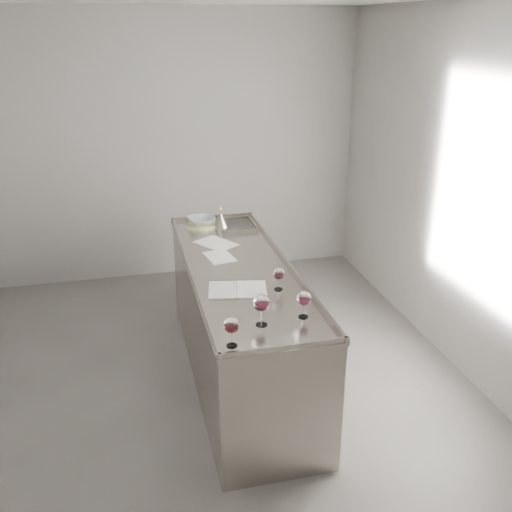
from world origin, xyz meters
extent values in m
cube|color=#595654|center=(0.00, 0.00, -0.01)|extent=(4.50, 5.00, 0.02)
cube|color=#969491|center=(0.00, 2.51, 1.40)|extent=(4.50, 0.02, 2.80)
cube|color=#969491|center=(2.26, 0.00, 1.40)|extent=(0.02, 5.00, 2.80)
cube|color=#9F988F|center=(0.50, 0.30, 0.46)|extent=(0.75, 2.40, 0.92)
cube|color=#9F988F|center=(0.50, 0.30, 0.93)|extent=(0.77, 2.42, 0.02)
cube|color=#9F988F|center=(0.50, -0.89, 0.96)|extent=(0.77, 0.02, 0.03)
cube|color=#9F988F|center=(0.50, 1.49, 0.96)|extent=(0.77, 0.02, 0.03)
cube|color=#9F988F|center=(0.14, 0.30, 0.96)|extent=(0.02, 2.42, 0.03)
cube|color=#9F988F|center=(0.86, 0.30, 0.96)|extent=(0.02, 2.42, 0.03)
cube|color=#595654|center=(0.68, 1.22, 0.94)|extent=(0.30, 0.38, 0.01)
cylinder|color=white|center=(0.23, -0.78, 0.94)|extent=(0.06, 0.06, 0.00)
cylinder|color=white|center=(0.23, -0.78, 0.99)|extent=(0.01, 0.01, 0.09)
ellipsoid|color=white|center=(0.22, -0.78, 1.07)|extent=(0.09, 0.09, 0.10)
cylinder|color=#37070B|center=(0.23, -0.78, 1.05)|extent=(0.07, 0.07, 0.02)
cylinder|color=white|center=(0.45, -0.58, 0.94)|extent=(0.07, 0.07, 0.00)
cylinder|color=white|center=(0.45, -0.58, 0.99)|extent=(0.01, 0.01, 0.10)
ellipsoid|color=white|center=(0.45, -0.58, 1.09)|extent=(0.10, 0.10, 0.11)
cylinder|color=#380715|center=(0.45, -0.58, 1.06)|extent=(0.07, 0.07, 0.02)
cylinder|color=white|center=(0.72, -0.55, 0.94)|extent=(0.06, 0.06, 0.00)
cylinder|color=white|center=(0.72, -0.55, 0.99)|extent=(0.01, 0.01, 0.09)
ellipsoid|color=white|center=(0.72, -0.55, 1.07)|extent=(0.09, 0.09, 0.09)
cylinder|color=#370714|center=(0.72, -0.55, 1.05)|extent=(0.06, 0.06, 0.02)
cylinder|color=white|center=(0.68, -0.13, 0.94)|extent=(0.06, 0.06, 0.00)
cylinder|color=white|center=(0.68, -0.13, 0.98)|extent=(0.01, 0.01, 0.08)
ellipsoid|color=white|center=(0.68, -0.13, 1.06)|extent=(0.08, 0.08, 0.08)
cylinder|color=#340709|center=(0.68, -0.13, 1.04)|extent=(0.06, 0.06, 0.02)
cube|color=silver|center=(0.31, -0.07, 0.95)|extent=(0.24, 0.30, 0.01)
cube|color=silver|center=(0.50, -0.10, 0.95)|extent=(0.24, 0.30, 0.01)
cylinder|color=white|center=(0.41, -0.09, 0.95)|extent=(0.06, 0.27, 0.01)
cube|color=white|center=(0.42, 0.84, 0.94)|extent=(0.37, 0.40, 0.00)
cube|color=white|center=(0.39, 0.54, 0.94)|extent=(0.24, 0.31, 0.00)
cylinder|color=#ECE799|center=(0.37, 1.30, 0.95)|extent=(0.28, 0.28, 0.02)
imported|color=#95A9AE|center=(0.37, 1.30, 0.99)|extent=(0.28, 0.28, 0.06)
cone|color=#AEA69B|center=(0.53, 1.23, 1.00)|extent=(0.14, 0.14, 0.12)
cylinder|color=#AEA69B|center=(0.53, 1.23, 1.07)|extent=(0.03, 0.03, 0.03)
cylinder|color=#AD642F|center=(0.53, 1.23, 1.10)|extent=(0.03, 0.03, 0.01)
cone|color=#AEA69B|center=(0.53, 1.23, 1.12)|extent=(0.02, 0.02, 0.04)
camera|label=1|loc=(-0.30, -3.51, 2.62)|focal=40.00mm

